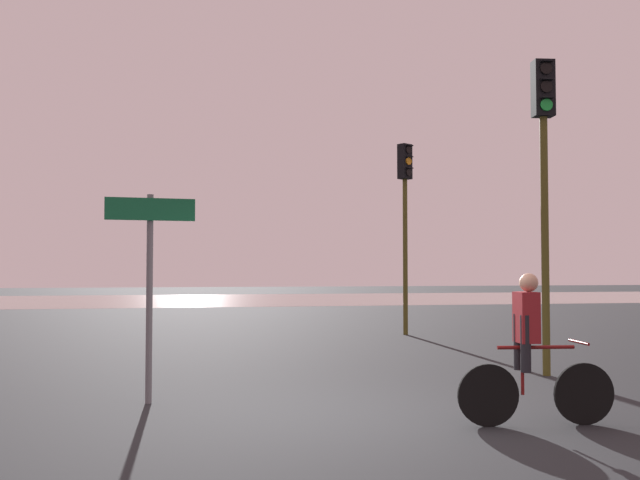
{
  "coord_description": "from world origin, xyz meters",
  "views": [
    {
      "loc": [
        -2.07,
        -7.8,
        1.66
      ],
      "look_at": [
        0.5,
        5.0,
        2.2
      ],
      "focal_mm": 40.0,
      "sensor_mm": 36.0,
      "label": 1
    }
  ],
  "objects_px": {
    "cyclist": "(530,348)",
    "traffic_light_far_right": "(405,203)",
    "traffic_light_near_right": "(544,157)",
    "direction_sign_post": "(150,267)"
  },
  "relations": [
    {
      "from": "traffic_light_near_right",
      "to": "traffic_light_far_right",
      "type": "bearing_deg",
      "value": -82.97
    },
    {
      "from": "traffic_light_near_right",
      "to": "direction_sign_post",
      "type": "distance_m",
      "value": 6.37
    },
    {
      "from": "cyclist",
      "to": "direction_sign_post",
      "type": "bearing_deg",
      "value": -110.93
    },
    {
      "from": "traffic_light_near_right",
      "to": "direction_sign_post",
      "type": "height_order",
      "value": "traffic_light_near_right"
    },
    {
      "from": "traffic_light_far_right",
      "to": "cyclist",
      "type": "relative_size",
      "value": 2.86
    },
    {
      "from": "cyclist",
      "to": "traffic_light_far_right",
      "type": "bearing_deg",
      "value": 175.35
    },
    {
      "from": "traffic_light_far_right",
      "to": "direction_sign_post",
      "type": "distance_m",
      "value": 10.4
    },
    {
      "from": "traffic_light_far_right",
      "to": "traffic_light_near_right",
      "type": "distance_m",
      "value": 7.12
    },
    {
      "from": "traffic_light_near_right",
      "to": "cyclist",
      "type": "relative_size",
      "value": 2.92
    },
    {
      "from": "traffic_light_far_right",
      "to": "cyclist",
      "type": "bearing_deg",
      "value": 49.25
    }
  ]
}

